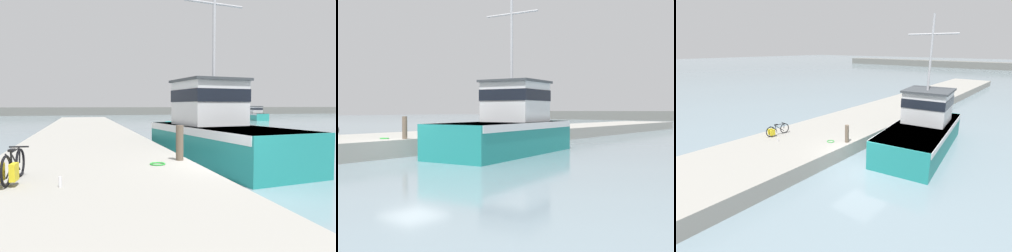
# 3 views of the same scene
# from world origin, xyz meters

# --- Properties ---
(ground_plane) EXTENTS (320.00, 320.00, 0.00)m
(ground_plane) POSITION_xyz_m (0.00, 0.00, 0.00)
(ground_plane) COLOR gray
(dock_pier) EXTENTS (5.97, 80.00, 0.84)m
(dock_pier) POSITION_xyz_m (-4.22, 0.00, 0.42)
(dock_pier) COLOR gray
(dock_pier) RESTS_ON ground_plane
(far_shoreline) EXTENTS (180.00, 5.00, 2.06)m
(far_shoreline) POSITION_xyz_m (30.00, 79.93, 1.03)
(far_shoreline) COLOR slate
(far_shoreline) RESTS_ON ground_plane
(fishing_boat_main) EXTENTS (4.59, 10.87, 8.28)m
(fishing_boat_main) POSITION_xyz_m (1.45, 5.05, 1.38)
(fishing_boat_main) COLOR teal
(fishing_boat_main) RESTS_ON ground_plane
(boat_red_outer) EXTENTS (2.94, 6.12, 2.43)m
(boat_red_outer) POSITION_xyz_m (24.79, 41.80, 0.91)
(boat_red_outer) COLOR teal
(boat_red_outer) RESTS_ON ground_plane
(bicycle_touring) EXTENTS (0.52, 1.72, 0.75)m
(bicycle_touring) POSITION_xyz_m (-5.98, -1.19, 1.18)
(bicycle_touring) COLOR black
(bicycle_touring) RESTS_ON dock_pier
(mooring_post) EXTENTS (0.24, 0.24, 1.08)m
(mooring_post) POSITION_xyz_m (-1.56, 0.74, 1.38)
(mooring_post) COLOR brown
(mooring_post) RESTS_ON dock_pier
(hose_coil) EXTENTS (0.45, 0.45, 0.04)m
(hose_coil) POSITION_xyz_m (-2.39, 0.18, 0.86)
(hose_coil) COLOR green
(hose_coil) RESTS_ON dock_pier
(water_bottle_by_bike) EXTENTS (0.07, 0.07, 0.23)m
(water_bottle_by_bike) POSITION_xyz_m (-4.93, -1.83, 0.95)
(water_bottle_by_bike) COLOR silver
(water_bottle_by_bike) RESTS_ON dock_pier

